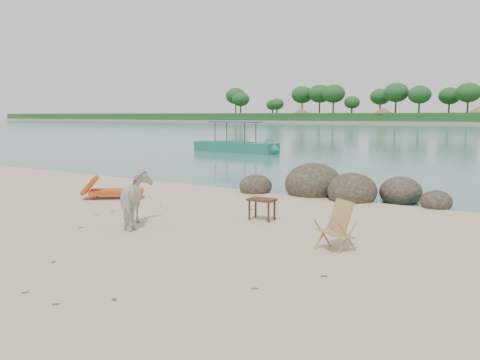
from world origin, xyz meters
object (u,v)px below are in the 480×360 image
object	(u,v)px
boat_near	(235,127)
deck_chair	(335,228)
cow	(137,201)
side_table	(262,211)
lounge_chair	(116,190)
boulders	(333,188)

from	to	relation	value
boat_near	deck_chair	bearing A→B (deg)	-49.65
cow	boat_near	size ratio (longest dim) A/B	0.20
side_table	boat_near	size ratio (longest dim) A/B	0.09
lounge_chair	boat_near	bearing A→B (deg)	73.11
boulders	lounge_chair	distance (m)	6.58
boulders	side_table	bearing A→B (deg)	-92.28
boulders	side_table	xyz separation A→B (m)	(-0.17, -4.18, 0.01)
lounge_chair	deck_chair	size ratio (longest dim) A/B	2.15
side_table	boat_near	world-z (taller)	boat_near
lounge_chair	boulders	bearing A→B (deg)	-1.95
side_table	deck_chair	bearing A→B (deg)	-32.04
cow	boat_near	world-z (taller)	boat_near
boulders	deck_chair	size ratio (longest dim) A/B	7.13
boulders	boat_near	distance (m)	18.36
boulders	cow	distance (m)	6.56
lounge_chair	side_table	bearing A→B (deg)	-41.35
cow	boat_near	distance (m)	22.15
lounge_chair	boat_near	xyz separation A→B (m)	(-7.00, 17.51, 1.41)
boulders	lounge_chair	size ratio (longest dim) A/B	3.32
cow	side_table	world-z (taller)	cow
side_table	boulders	bearing A→B (deg)	86.94
side_table	lounge_chair	distance (m)	5.11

